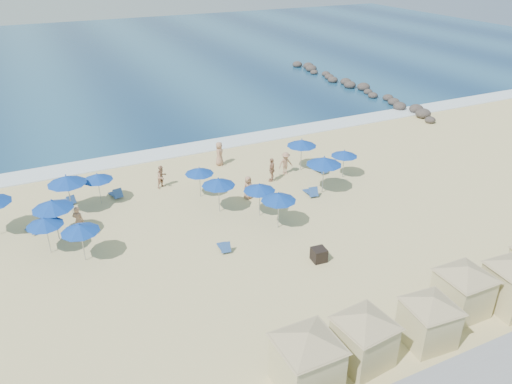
# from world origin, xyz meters

# --- Properties ---
(ground) EXTENTS (160.00, 160.00, 0.00)m
(ground) POSITION_xyz_m (0.00, 0.00, 0.00)
(ground) COLOR #D2C185
(ground) RESTS_ON ground
(ocean) EXTENTS (160.00, 80.00, 0.06)m
(ocean) POSITION_xyz_m (0.00, 55.00, 0.03)
(ocean) COLOR navy
(ocean) RESTS_ON ground
(surf_line) EXTENTS (160.00, 2.50, 0.08)m
(surf_line) POSITION_xyz_m (0.00, 15.50, 0.04)
(surf_line) COLOR white
(surf_line) RESTS_ON ground
(rock_jetty) EXTENTS (2.56, 26.66, 0.96)m
(rock_jetty) POSITION_xyz_m (24.01, 24.90, 0.36)
(rock_jetty) COLOR #2D2826
(rock_jetty) RESTS_ON ground
(trash_bin) EXTENTS (0.79, 0.79, 0.74)m
(trash_bin) POSITION_xyz_m (1.76, -2.79, 0.37)
(trash_bin) COLOR black
(trash_bin) RESTS_ON ground
(cabana_0) EXTENTS (4.72, 4.72, 2.96)m
(cabana_0) POSITION_xyz_m (-3.23, -9.78, 1.70)
(cabana_0) COLOR #C5BA87
(cabana_0) RESTS_ON ground
(cabana_1) EXTENTS (4.33, 4.33, 2.73)m
(cabana_1) POSITION_xyz_m (-0.51, -9.66, 1.56)
(cabana_1) COLOR #C5BA87
(cabana_1) RESTS_ON ground
(cabana_2) EXTENTS (4.16, 4.16, 2.62)m
(cabana_2) POSITION_xyz_m (2.65, -9.93, 1.50)
(cabana_2) COLOR #C5BA87
(cabana_2) RESTS_ON ground
(cabana_3) EXTENTS (4.43, 4.43, 2.78)m
(cabana_3) POSITION_xyz_m (5.42, -9.12, 1.59)
(cabana_3) COLOR #C5BA87
(cabana_3) RESTS_ON ground
(umbrella_1) EXTENTS (1.97, 1.97, 2.25)m
(umbrella_1) POSITION_xyz_m (-11.18, 4.30, 1.95)
(umbrella_1) COLOR #A5A8AD
(umbrella_1) RESTS_ON ground
(umbrella_2) EXTENTS (2.38, 2.38, 2.71)m
(umbrella_2) POSITION_xyz_m (-9.49, 8.41, 2.35)
(umbrella_2) COLOR #A5A8AD
(umbrella_2) RESTS_ON ground
(umbrella_3) EXTENTS (2.04, 2.04, 2.32)m
(umbrella_3) POSITION_xyz_m (-9.57, 2.69, 2.01)
(umbrella_3) COLOR #A5A8AD
(umbrella_3) RESTS_ON ground
(umbrella_4) EXTENTS (1.95, 1.95, 2.22)m
(umbrella_4) POSITION_xyz_m (-7.60, 8.94, 1.93)
(umbrella_4) COLOR #A5A8AD
(umbrella_4) RESTS_ON ground
(umbrella_5) EXTENTS (2.11, 2.11, 2.40)m
(umbrella_5) POSITION_xyz_m (-1.02, 4.59, 2.08)
(umbrella_5) COLOR #A5A8AD
(umbrella_5) RESTS_ON ground
(umbrella_6) EXTENTS (2.10, 2.10, 2.39)m
(umbrella_6) POSITION_xyz_m (1.40, 1.22, 2.07)
(umbrella_6) COLOR #A5A8AD
(umbrella_6) RESTS_ON ground
(umbrella_7) EXTENTS (1.92, 1.92, 2.18)m
(umbrella_7) POSITION_xyz_m (-1.39, 7.08, 1.89)
(umbrella_7) COLOR #A5A8AD
(umbrella_7) RESTS_ON ground
(umbrella_8) EXTENTS (1.99, 1.99, 2.26)m
(umbrella_8) POSITION_xyz_m (1.03, 3.01, 1.96)
(umbrella_8) COLOR #A5A8AD
(umbrella_8) RESTS_ON ground
(umbrella_9) EXTENTS (2.21, 2.21, 2.51)m
(umbrella_9) POSITION_xyz_m (6.90, 7.93, 2.18)
(umbrella_9) COLOR #A5A8AD
(umbrella_9) RESTS_ON ground
(umbrella_10) EXTENTS (1.90, 1.90, 2.16)m
(umbrella_10) POSITION_xyz_m (8.99, 5.48, 1.87)
(umbrella_10) COLOR #A5A8AD
(umbrella_10) RESTS_ON ground
(umbrella_11) EXTENTS (2.39, 2.39, 2.72)m
(umbrella_11) POSITION_xyz_m (6.31, 4.01, 2.35)
(umbrella_11) COLOR #A5A8AD
(umbrella_11) RESTS_ON ground
(umbrella_12) EXTENTS (2.30, 2.30, 2.62)m
(umbrella_12) POSITION_xyz_m (-10.61, 5.54, 2.27)
(umbrella_12) COLOR #A5A8AD
(umbrella_12) RESTS_ON ground
(beach_chair_0) EXTENTS (0.87, 1.22, 0.61)m
(beach_chair_0) POSITION_xyz_m (-11.89, 6.97, 0.21)
(beach_chair_0) COLOR #274D92
(beach_chair_0) RESTS_ON ground
(beach_chair_1) EXTENTS (0.83, 1.29, 0.66)m
(beach_chair_1) POSITION_xyz_m (-9.45, 9.88, 0.23)
(beach_chair_1) COLOR #274D92
(beach_chair_1) RESTS_ON ground
(beach_chair_2) EXTENTS (0.82, 1.43, 0.74)m
(beach_chair_2) POSITION_xyz_m (-6.52, 9.45, 0.26)
(beach_chair_2) COLOR #274D92
(beach_chair_2) RESTS_ON ground
(beach_chair_3) EXTENTS (0.70, 1.29, 0.67)m
(beach_chair_3) POSITION_xyz_m (-2.44, 0.34, 0.23)
(beach_chair_3) COLOR #274D92
(beach_chair_3) RESTS_ON ground
(beach_chair_4) EXTENTS (0.81, 1.45, 0.75)m
(beach_chair_4) POSITION_xyz_m (5.43, 4.00, 0.26)
(beach_chair_4) COLOR #274D92
(beach_chair_4) RESTS_ON ground
(beach_chair_5) EXTENTS (0.62, 1.26, 0.68)m
(beach_chair_5) POSITION_xyz_m (8.02, 6.83, 0.24)
(beach_chair_5) COLOR #274D92
(beach_chair_5) RESTS_ON ground
(beachgoer_0) EXTENTS (0.81, 0.74, 1.85)m
(beachgoer_0) POSITION_xyz_m (-9.40, 5.52, 0.92)
(beachgoer_0) COLOR #A5775C
(beachgoer_0) RESTS_ON ground
(beachgoer_1) EXTENTS (0.98, 0.90, 1.62)m
(beachgoer_1) POSITION_xyz_m (-3.29, 9.55, 0.81)
(beachgoer_1) COLOR #A5775C
(beachgoer_1) RESTS_ON ground
(beachgoer_2) EXTENTS (0.96, 1.08, 1.75)m
(beachgoer_2) POSITION_xyz_m (4.06, 7.19, 0.87)
(beachgoer_2) COLOR #A5775C
(beachgoer_2) RESTS_ON ground
(beachgoer_3) EXTENTS (1.12, 0.65, 1.71)m
(beachgoer_3) POSITION_xyz_m (5.50, 7.76, 0.86)
(beachgoer_3) COLOR #A5775C
(beachgoer_3) RESTS_ON ground
(beachgoer_4) EXTENTS (0.93, 1.07, 1.86)m
(beachgoer_4) POSITION_xyz_m (1.76, 11.44, 0.93)
(beachgoer_4) COLOR #A5775C
(beachgoer_4) RESTS_ON ground
(beachgoer_5) EXTENTS (0.87, 0.67, 1.59)m
(beachgoer_5) POSITION_xyz_m (1.39, 5.45, 0.79)
(beachgoer_5) COLOR #A5775C
(beachgoer_5) RESTS_ON ground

